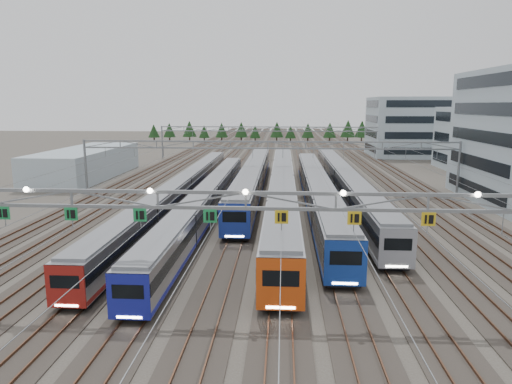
# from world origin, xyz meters

# --- Properties ---
(ground) EXTENTS (400.00, 400.00, 0.00)m
(ground) POSITION_xyz_m (0.00, 0.00, 0.00)
(ground) COLOR #47423A
(ground) RESTS_ON ground
(track_bed) EXTENTS (54.00, 260.00, 5.42)m
(track_bed) POSITION_xyz_m (0.00, 100.00, 1.49)
(track_bed) COLOR #2D2823
(track_bed) RESTS_ON ground
(train_a) EXTENTS (2.57, 67.67, 3.34)m
(train_a) POSITION_xyz_m (-11.25, 32.10, 1.92)
(train_a) COLOR black
(train_a) RESTS_ON ground
(train_b) EXTENTS (2.63, 58.14, 3.42)m
(train_b) POSITION_xyz_m (-6.75, 25.96, 1.96)
(train_b) COLOR black
(train_b) RESTS_ON ground
(train_c) EXTENTS (3.09, 55.38, 4.03)m
(train_c) POSITION_xyz_m (-2.25, 41.55, 2.27)
(train_c) COLOR black
(train_c) RESTS_ON ground
(train_d) EXTENTS (3.09, 66.90, 4.03)m
(train_d) POSITION_xyz_m (2.25, 32.02, 2.27)
(train_d) COLOR black
(train_d) RESTS_ON ground
(train_e) EXTENTS (3.03, 55.67, 3.96)m
(train_e) POSITION_xyz_m (6.75, 30.58, 2.23)
(train_e) COLOR black
(train_e) RESTS_ON ground
(train_f) EXTENTS (2.91, 64.01, 3.79)m
(train_f) POSITION_xyz_m (11.25, 38.52, 2.15)
(train_f) COLOR black
(train_f) RESTS_ON ground
(gantry_near) EXTENTS (56.36, 0.61, 8.08)m
(gantry_near) POSITION_xyz_m (-0.05, -0.12, 7.09)
(gantry_near) COLOR gray
(gantry_near) RESTS_ON ground
(gantry_mid) EXTENTS (56.36, 0.36, 8.00)m
(gantry_mid) POSITION_xyz_m (0.00, 40.00, 6.39)
(gantry_mid) COLOR gray
(gantry_mid) RESTS_ON ground
(gantry_far) EXTENTS (56.36, 0.36, 8.00)m
(gantry_far) POSITION_xyz_m (0.00, 85.00, 6.39)
(gantry_far) COLOR gray
(gantry_far) RESTS_ON ground
(depot_bldg_mid) EXTENTS (14.00, 16.00, 12.70)m
(depot_bldg_mid) POSITION_xyz_m (42.29, 67.44, 6.35)
(depot_bldg_mid) COLOR #A7BBC8
(depot_bldg_mid) RESTS_ON ground
(depot_bldg_north) EXTENTS (22.00, 18.00, 15.09)m
(depot_bldg_north) POSITION_xyz_m (36.17, 93.82, 7.54)
(depot_bldg_north) COLOR #A7BBC8
(depot_bldg_north) RESTS_ON ground
(west_shed) EXTENTS (10.00, 30.00, 5.20)m
(west_shed) POSITION_xyz_m (-33.96, 53.61, 2.60)
(west_shed) COLOR #A7BBC8
(west_shed) RESTS_ON ground
(treeline) EXTENTS (81.20, 5.60, 7.02)m
(treeline) POSITION_xyz_m (-7.20, 136.98, 4.23)
(treeline) COLOR #332114
(treeline) RESTS_ON ground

